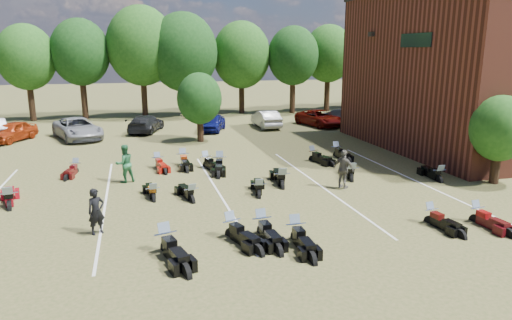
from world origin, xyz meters
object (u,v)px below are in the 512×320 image
object	(u,v)px
person_black	(96,211)
motorcycle_7	(10,209)
car_0	(12,132)
person_green	(125,164)
motorcycle_14	(76,173)
motorcycle_3	(262,235)
car_4	(213,123)
person_grey	(344,169)

from	to	relation	value
person_black	motorcycle_7	size ratio (longest dim) A/B	0.69
car_0	person_black	xyz separation A→B (m)	(7.09, -19.72, 0.14)
person_green	motorcycle_7	world-z (taller)	person_green
motorcycle_7	motorcycle_14	xyz separation A→B (m)	(2.03, 5.39, 0.00)
person_black	motorcycle_7	world-z (taller)	person_black
motorcycle_14	car_0	bearing A→B (deg)	129.55
car_0	person_green	distance (m)	15.38
motorcycle_3	motorcycle_14	size ratio (longest dim) A/B	1.16
motorcycle_14	car_4	bearing A→B (deg)	62.37
car_4	motorcycle_14	xyz separation A→B (m)	(-9.37, -11.08, -0.68)
person_green	car_4	bearing A→B (deg)	-138.18
car_4	motorcycle_3	distance (m)	21.94
person_green	motorcycle_3	xyz separation A→B (m)	(4.76, -8.23, -0.96)
car_0	motorcycle_14	xyz separation A→B (m)	(5.39, -10.61, -0.71)
motorcycle_3	motorcycle_7	xyz separation A→B (m)	(-9.39, 5.36, 0.00)
car_0	motorcycle_14	world-z (taller)	car_0
person_grey	motorcycle_14	size ratio (longest dim) A/B	0.94
person_black	motorcycle_3	world-z (taller)	person_black
car_4	person_green	xyz separation A→B (m)	(-6.77, -13.60, 0.28)
motorcycle_3	car_4	bearing A→B (deg)	81.29
person_black	motorcycle_14	size ratio (longest dim) A/B	0.84
person_black	person_grey	distance (m)	11.32
car_4	person_green	size ratio (longest dim) A/B	2.08
person_black	motorcycle_14	xyz separation A→B (m)	(-1.69, 9.12, -0.84)
car_0	person_black	size ratio (longest dim) A/B	2.46
person_grey	motorcycle_14	world-z (taller)	person_grey
person_green	person_grey	size ratio (longest dim) A/B	1.02
person_green	motorcycle_7	size ratio (longest dim) A/B	0.78
person_black	motorcycle_7	distance (m)	5.34
car_0	motorcycle_14	bearing A→B (deg)	-38.12
car_0	person_black	distance (m)	20.96
car_4	person_black	bearing A→B (deg)	-88.82
motorcycle_3	person_grey	bearing A→B (deg)	36.51
person_black	person_green	distance (m)	6.66
person_grey	motorcycle_7	size ratio (longest dim) A/B	0.76
motorcycle_14	motorcycle_7	bearing A→B (deg)	-98.07
car_0	person_grey	bearing A→B (deg)	-18.21
person_green	person_grey	xyz separation A→B (m)	(10.06, -3.79, -0.02)
person_grey	motorcycle_14	bearing A→B (deg)	30.05
person_black	person_grey	xyz separation A→B (m)	(10.97, 2.80, 0.10)
motorcycle_3	motorcycle_14	distance (m)	13.03
motorcycle_7	person_green	bearing A→B (deg)	-159.67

